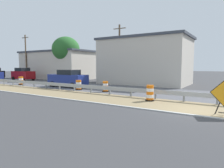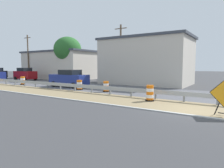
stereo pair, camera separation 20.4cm
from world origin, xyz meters
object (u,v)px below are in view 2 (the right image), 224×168
Objects in this scene: traffic_barrel_nearest at (150,94)px; utility_pole_near at (121,53)px; traffic_barrel_close at (106,87)px; utility_pole_mid at (28,56)px; car_trailing_near_lane at (25,74)px; traffic_barrel_mid at (79,85)px; traffic_barrel_far at (23,81)px; car_lead_far_lane at (69,78)px.

utility_pole_near is at bearing 40.03° from traffic_barrel_nearest.
utility_pole_mid reaches higher than traffic_barrel_close.
utility_pole_mid reaches higher than car_trailing_near_lane.
traffic_barrel_mid is 21.39m from utility_pole_mid.
utility_pole_near is at bearing -2.13° from traffic_barrel_mid.
traffic_barrel_close is 3.17m from traffic_barrel_mid.
car_trailing_near_lane is 5.78m from utility_pole_mid.
car_trailing_near_lane is (4.41, 6.19, 0.57)m from traffic_barrel_far.
traffic_barrel_close is 0.13× the size of utility_pole_mid.
utility_pole_near reaches higher than traffic_barrel_mid.
traffic_barrel_mid is (2.02, 8.51, -0.06)m from traffic_barrel_nearest.
traffic_barrel_mid is at bearing 152.93° from car_lead_far_lane.
car_lead_far_lane is at bearing -110.04° from utility_pole_mid.
traffic_barrel_far is (1.99, 18.30, -0.03)m from traffic_barrel_nearest.
traffic_barrel_close is 8.84m from utility_pole_near.
traffic_barrel_close is 1.01× the size of traffic_barrel_mid.
traffic_barrel_far is at bearing 91.11° from traffic_barrel_close.
traffic_barrel_mid is (-0.23, 3.17, -0.00)m from traffic_barrel_close.
car_lead_far_lane is at bearing -78.03° from traffic_barrel_far.
utility_pole_near is (7.79, -10.08, 3.59)m from traffic_barrel_far.
car_trailing_near_lane reaches higher than traffic_barrel_far.
traffic_barrel_nearest is at bearing -139.97° from utility_pole_near.
utility_pole_mid is (6.11, 16.75, 3.19)m from car_lead_far_lane.
utility_pole_near reaches higher than traffic_barrel_nearest.
car_trailing_near_lane is 13.40m from car_lead_far_lane.
utility_pole_near is 19.96m from utility_pole_mid.
traffic_barrel_nearest is 8.74m from traffic_barrel_mid.
utility_pole_near reaches higher than car_lead_far_lane.
traffic_barrel_mid is at bearing -15.02° from car_trailing_near_lane.
utility_pole_mid is at bearing 90.63° from utility_pole_near.
traffic_barrel_close is 0.21× the size of car_lead_far_lane.
traffic_barrel_nearest is 1.12× the size of traffic_barrel_mid.
utility_pole_mid is (7.55, 19.67, 3.74)m from traffic_barrel_mid.
traffic_barrel_mid is at bearing -89.87° from traffic_barrel_far.
traffic_barrel_mid is at bearing -111.00° from utility_pole_mid.
utility_pole_mid is (7.57, 9.87, 3.72)m from traffic_barrel_far.
traffic_barrel_nearest is at bearing -103.34° from traffic_barrel_mid.
traffic_barrel_far is 0.22× the size of car_lead_far_lane.
car_lead_far_lane is 0.61× the size of utility_pole_near.
utility_pole_mid is at bearing 71.25° from traffic_barrel_nearest.
utility_pole_mid is at bearing 72.23° from traffic_barrel_close.
traffic_barrel_mid is at bearing 76.66° from traffic_barrel_nearest.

